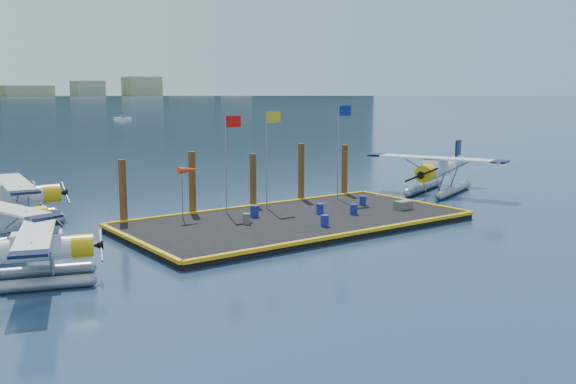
% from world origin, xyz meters
% --- Properties ---
extents(ground, '(4000.00, 4000.00, 0.00)m').
position_xyz_m(ground, '(0.00, 0.00, 0.00)').
color(ground, '#182F4A').
rests_on(ground, ground).
extents(dock, '(20.00, 10.00, 0.40)m').
position_xyz_m(dock, '(0.00, 0.00, 0.20)').
color(dock, black).
rests_on(dock, ground).
extents(dock_bumpers, '(20.25, 10.25, 0.18)m').
position_xyz_m(dock_bumpers, '(0.00, 0.00, 0.49)').
color(dock_bumpers, orange).
rests_on(dock_bumpers, dock).
extents(seaplane_a, '(7.87, 8.40, 3.01)m').
position_xyz_m(seaplane_a, '(-15.96, -3.08, 1.31)').
color(seaplane_a, gray).
rests_on(seaplane_a, ground).
extents(seaplane_c, '(8.83, 9.74, 3.45)m').
position_xyz_m(seaplane_c, '(-13.76, 10.12, 1.50)').
color(seaplane_c, gray).
rests_on(seaplane_c, ground).
extents(seaplane_d, '(9.92, 10.46, 3.81)m').
position_xyz_m(seaplane_d, '(15.98, 3.09, 1.66)').
color(seaplane_d, gray).
rests_on(seaplane_d, ground).
extents(drum_0, '(0.43, 0.43, 0.61)m').
position_xyz_m(drum_0, '(-3.22, 0.35, 0.71)').
color(drum_0, '#545559').
rests_on(drum_0, dock).
extents(drum_1, '(0.45, 0.45, 0.63)m').
position_xyz_m(drum_1, '(3.66, -1.07, 0.72)').
color(drum_1, navy).
rests_on(drum_1, dock).
extents(drum_2, '(0.44, 0.44, 0.63)m').
position_xyz_m(drum_2, '(2.11, 0.32, 0.71)').
color(drum_2, navy).
rests_on(drum_2, dock).
extents(drum_3, '(0.45, 0.45, 0.64)m').
position_xyz_m(drum_3, '(0.00, -2.73, 0.72)').
color(drum_3, navy).
rests_on(drum_3, dock).
extents(drum_4, '(0.43, 0.43, 0.61)m').
position_xyz_m(drum_4, '(6.34, 1.04, 0.71)').
color(drum_4, navy).
rests_on(drum_4, dock).
extents(drum_5, '(0.49, 0.49, 0.69)m').
position_xyz_m(drum_5, '(-1.71, 1.86, 0.74)').
color(drum_5, navy).
rests_on(drum_5, dock).
extents(crate, '(1.08, 0.72, 0.54)m').
position_xyz_m(crate, '(7.36, -1.65, 0.67)').
color(crate, '#545559').
rests_on(crate, dock).
extents(flagpole_red, '(1.14, 0.08, 6.00)m').
position_xyz_m(flagpole_red, '(-2.29, 3.80, 4.40)').
color(flagpole_red, gray).
rests_on(flagpole_red, dock).
extents(flagpole_yellow, '(1.14, 0.08, 6.20)m').
position_xyz_m(flagpole_yellow, '(0.70, 3.80, 4.51)').
color(flagpole_yellow, gray).
rests_on(flagpole_yellow, dock).
extents(flagpole_blue, '(1.14, 0.08, 6.50)m').
position_xyz_m(flagpole_blue, '(6.70, 3.80, 4.69)').
color(flagpole_blue, gray).
rests_on(flagpole_blue, dock).
extents(windsock, '(1.40, 0.44, 3.12)m').
position_xyz_m(windsock, '(-5.03, 3.80, 3.23)').
color(windsock, gray).
rests_on(windsock, dock).
extents(piling_0, '(0.44, 0.44, 4.00)m').
position_xyz_m(piling_0, '(-8.50, 5.40, 2.00)').
color(piling_0, '#4A2C15').
rests_on(piling_0, ground).
extents(piling_1, '(0.44, 0.44, 4.20)m').
position_xyz_m(piling_1, '(-4.00, 5.40, 2.10)').
color(piling_1, '#4A2C15').
rests_on(piling_1, ground).
extents(piling_2, '(0.44, 0.44, 3.80)m').
position_xyz_m(piling_2, '(0.50, 5.40, 1.90)').
color(piling_2, '#4A2C15').
rests_on(piling_2, ground).
extents(piling_3, '(0.44, 0.44, 4.30)m').
position_xyz_m(piling_3, '(4.50, 5.40, 2.15)').
color(piling_3, '#4A2C15').
rests_on(piling_3, ground).
extents(piling_4, '(0.44, 0.44, 4.00)m').
position_xyz_m(piling_4, '(8.50, 5.40, 2.00)').
color(piling_4, '#4A2C15').
rests_on(piling_4, ground).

